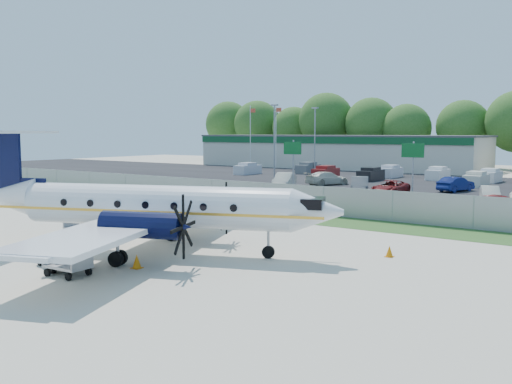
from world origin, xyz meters
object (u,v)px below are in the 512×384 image
Objects in this scene: pushback_tug at (65,253)px; baggage_cart_far at (68,265)px; baggage_cart_near at (80,228)px; aircraft at (149,206)px.

pushback_tug reaches higher than baggage_cart_far.
baggage_cart_near is at bearing 137.73° from pushback_tug.
baggage_cart_far is at bearing -82.30° from aircraft.
baggage_cart_far is (1.35, -0.84, -0.17)m from pushback_tug.
aircraft is 10.08× the size of baggage_cart_far.
baggage_cart_near is (-5.65, 5.14, -0.18)m from pushback_tug.
pushback_tug is at bearing -98.52° from aircraft.
baggage_cart_near is (-6.30, 0.82, -1.81)m from aircraft.
baggage_cart_near is 0.96× the size of baggage_cart_far.
pushback_tug is 1.59m from baggage_cart_far.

